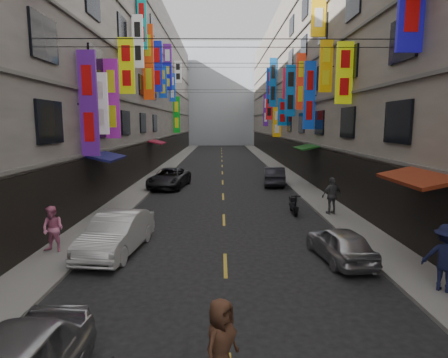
{
  "coord_description": "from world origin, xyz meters",
  "views": [
    {
      "loc": [
        -0.15,
        5.92,
        4.74
      ],
      "look_at": [
        -0.08,
        14.11,
        3.53
      ],
      "focal_mm": 30.0,
      "sensor_mm": 36.0,
      "label": 1
    }
  ],
  "objects_px": {
    "scooter_far_right": "(293,205)",
    "car_left_mid": "(117,233)",
    "car_right_mid": "(340,244)",
    "car_right_far": "(274,176)",
    "pedestrian_crossing": "(221,344)",
    "car_left_far": "(169,178)",
    "pedestrian_rnear": "(446,258)",
    "pedestrian_lfar": "(53,229)",
    "pedestrian_rfar": "(332,196)"
  },
  "relations": [
    {
      "from": "scooter_far_right",
      "to": "car_left_mid",
      "type": "bearing_deg",
      "value": 39.43
    },
    {
      "from": "car_right_mid",
      "to": "car_right_far",
      "type": "relative_size",
      "value": 0.81
    },
    {
      "from": "scooter_far_right",
      "to": "pedestrian_crossing",
      "type": "distance_m",
      "value": 13.79
    },
    {
      "from": "car_left_far",
      "to": "car_right_mid",
      "type": "relative_size",
      "value": 1.47
    },
    {
      "from": "car_right_mid",
      "to": "pedestrian_rnear",
      "type": "bearing_deg",
      "value": 121.16
    },
    {
      "from": "car_left_far",
      "to": "scooter_far_right",
      "type": "bearing_deg",
      "value": -39.25
    },
    {
      "from": "car_left_mid",
      "to": "car_right_far",
      "type": "height_order",
      "value": "car_left_mid"
    },
    {
      "from": "car_left_mid",
      "to": "car_right_mid",
      "type": "height_order",
      "value": "car_left_mid"
    },
    {
      "from": "car_right_mid",
      "to": "pedestrian_crossing",
      "type": "height_order",
      "value": "pedestrian_crossing"
    },
    {
      "from": "car_left_far",
      "to": "pedestrian_rnear",
      "type": "relative_size",
      "value": 2.74
    },
    {
      "from": "car_right_mid",
      "to": "pedestrian_lfar",
      "type": "relative_size",
      "value": 2.09
    },
    {
      "from": "pedestrian_lfar",
      "to": "car_left_mid",
      "type": "bearing_deg",
      "value": 18.34
    },
    {
      "from": "car_left_mid",
      "to": "pedestrian_lfar",
      "type": "xyz_separation_m",
      "value": [
        -2.23,
        -0.21,
        0.23
      ]
    },
    {
      "from": "scooter_far_right",
      "to": "pedestrian_lfar",
      "type": "distance_m",
      "value": 11.76
    },
    {
      "from": "car_right_far",
      "to": "pedestrian_lfar",
      "type": "bearing_deg",
      "value": 62.98
    },
    {
      "from": "car_left_mid",
      "to": "scooter_far_right",
      "type": "bearing_deg",
      "value": 44.42
    },
    {
      "from": "car_right_far",
      "to": "pedestrian_rfar",
      "type": "distance_m",
      "value": 9.96
    },
    {
      "from": "pedestrian_rnear",
      "to": "car_left_far",
      "type": "bearing_deg",
      "value": -19.63
    },
    {
      "from": "scooter_far_right",
      "to": "pedestrian_lfar",
      "type": "relative_size",
      "value": 1.07
    },
    {
      "from": "scooter_far_right",
      "to": "car_left_mid",
      "type": "distance_m",
      "value": 9.8
    },
    {
      "from": "car_right_far",
      "to": "pedestrian_lfar",
      "type": "distance_m",
      "value": 18.57
    },
    {
      "from": "pedestrian_rfar",
      "to": "car_left_far",
      "type": "bearing_deg",
      "value": -56.85
    },
    {
      "from": "car_left_far",
      "to": "car_left_mid",
      "type": "bearing_deg",
      "value": -82.44
    },
    {
      "from": "car_left_far",
      "to": "pedestrian_rnear",
      "type": "height_order",
      "value": "pedestrian_rnear"
    },
    {
      "from": "car_left_mid",
      "to": "pedestrian_lfar",
      "type": "bearing_deg",
      "value": -168.2
    },
    {
      "from": "car_left_far",
      "to": "car_right_far",
      "type": "distance_m",
      "value": 8.07
    },
    {
      "from": "pedestrian_crossing",
      "to": "scooter_far_right",
      "type": "bearing_deg",
      "value": 19.25
    },
    {
      "from": "car_left_far",
      "to": "pedestrian_crossing",
      "type": "height_order",
      "value": "pedestrian_crossing"
    },
    {
      "from": "scooter_far_right",
      "to": "car_left_far",
      "type": "distance_m",
      "value": 11.28
    },
    {
      "from": "car_left_far",
      "to": "pedestrian_rnear",
      "type": "xyz_separation_m",
      "value": [
        10.08,
        -17.78,
        0.35
      ]
    },
    {
      "from": "car_right_mid",
      "to": "pedestrian_rnear",
      "type": "xyz_separation_m",
      "value": [
        2.08,
        -2.64,
        0.47
      ]
    },
    {
      "from": "car_left_mid",
      "to": "car_right_far",
      "type": "relative_size",
      "value": 1.03
    },
    {
      "from": "pedestrian_rnear",
      "to": "car_left_mid",
      "type": "bearing_deg",
      "value": 21.59
    },
    {
      "from": "car_left_far",
      "to": "pedestrian_lfar",
      "type": "height_order",
      "value": "pedestrian_lfar"
    },
    {
      "from": "car_left_mid",
      "to": "car_right_mid",
      "type": "distance_m",
      "value": 8.05
    },
    {
      "from": "car_right_mid",
      "to": "car_right_far",
      "type": "distance_m",
      "value": 16.16
    },
    {
      "from": "car_left_mid",
      "to": "car_right_far",
      "type": "distance_m",
      "value": 17.25
    },
    {
      "from": "car_right_far",
      "to": "pedestrian_crossing",
      "type": "distance_m",
      "value": 22.85
    },
    {
      "from": "pedestrian_lfar",
      "to": "car_right_far",
      "type": "bearing_deg",
      "value": 69.47
    },
    {
      "from": "car_left_mid",
      "to": "car_left_far",
      "type": "xyz_separation_m",
      "value": [
        0.0,
        14.26,
        -0.02
      ]
    },
    {
      "from": "scooter_far_right",
      "to": "car_left_mid",
      "type": "height_order",
      "value": "car_left_mid"
    },
    {
      "from": "pedestrian_rnear",
      "to": "pedestrian_crossing",
      "type": "distance_m",
      "value": 7.24
    },
    {
      "from": "pedestrian_rnear",
      "to": "car_right_mid",
      "type": "bearing_deg",
      "value": -10.99
    },
    {
      "from": "scooter_far_right",
      "to": "pedestrian_rnear",
      "type": "height_order",
      "value": "pedestrian_rnear"
    },
    {
      "from": "car_left_far",
      "to": "car_right_mid",
      "type": "xyz_separation_m",
      "value": [
        8.0,
        -15.13,
        -0.12
      ]
    },
    {
      "from": "car_left_mid",
      "to": "car_left_far",
      "type": "relative_size",
      "value": 0.86
    },
    {
      "from": "car_right_mid",
      "to": "pedestrian_crossing",
      "type": "distance_m",
      "value": 7.56
    },
    {
      "from": "car_right_mid",
      "to": "pedestrian_lfar",
      "type": "distance_m",
      "value": 10.25
    },
    {
      "from": "pedestrian_crossing",
      "to": "car_left_mid",
      "type": "bearing_deg",
      "value": 63.72
    },
    {
      "from": "scooter_far_right",
      "to": "car_right_far",
      "type": "xyz_separation_m",
      "value": [
        0.28,
        9.24,
        0.27
      ]
    }
  ]
}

